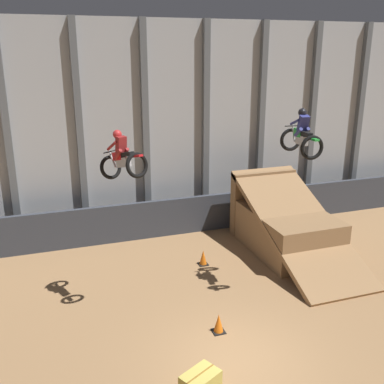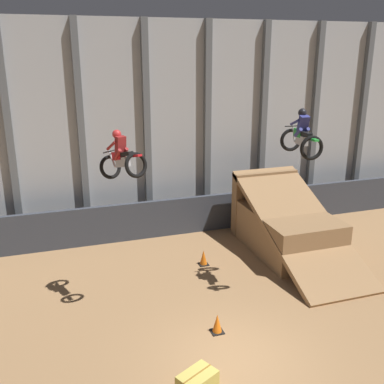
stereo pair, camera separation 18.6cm
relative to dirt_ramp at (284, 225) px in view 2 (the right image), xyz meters
name	(u,v)px [view 2 (the right image)]	position (x,y,z in m)	size (l,w,h in m)	color
ground_plane	(235,361)	(-4.75, -5.96, -0.98)	(60.00, 60.00, 0.00)	#9E754C
arena_back_wall	(146,129)	(-4.75, 4.03, 3.56)	(32.00, 0.40, 9.08)	#ADB2B7
lower_barrier	(155,219)	(-4.75, 2.75, -0.16)	(31.36, 0.20, 1.65)	#383D47
dirt_ramp	(284,225)	(0.00, 0.00, 0.00)	(2.91, 6.55, 2.96)	#966F48
rider_bike_left_air	(122,158)	(-6.89, -2.30, 3.83)	(1.33, 1.79, 1.59)	black
rider_bike_right_air	(301,136)	(-1.55, -3.24, 4.33)	(0.86, 1.77, 1.45)	black
traffic_cone_near_ramp	(204,258)	(-3.66, -0.44, -0.70)	(0.36, 0.36, 0.58)	black
traffic_cone_arena_edge	(217,324)	(-4.73, -4.61, -0.70)	(0.36, 0.36, 0.58)	black
hay_bale_trackside	(197,384)	(-6.06, -6.74, -0.70)	(1.07, 0.94, 0.57)	#CCB751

